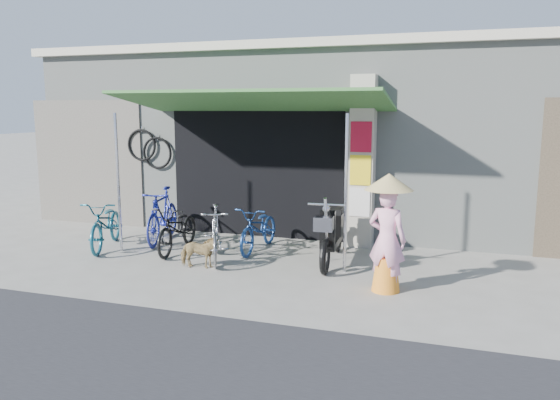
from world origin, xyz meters
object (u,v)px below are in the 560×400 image
(bike_blue, at_px, (162,215))
(moped, at_px, (332,232))
(bike_navy, at_px, (259,228))
(street_dog, at_px, (198,252))
(bike_teal, at_px, (107,224))
(bike_silver, at_px, (216,234))
(bike_black, at_px, (178,228))
(nun, at_px, (387,233))

(bike_blue, height_order, moped, moped)
(bike_navy, height_order, street_dog, bike_navy)
(bike_teal, distance_m, moped, 3.97)
(bike_blue, bearing_deg, bike_silver, -41.81)
(bike_black, xyz_separation_m, moped, (2.65, 0.19, 0.08))
(bike_blue, height_order, bike_black, bike_blue)
(moped, bearing_deg, street_dog, -156.10)
(bike_black, distance_m, street_dog, 1.13)
(bike_blue, xyz_separation_m, street_dog, (1.38, -1.32, -0.24))
(bike_black, height_order, moped, moped)
(bike_teal, xyz_separation_m, moped, (3.95, 0.38, 0.05))
(bike_blue, relative_size, moped, 0.88)
(bike_black, height_order, bike_navy, bike_black)
(bike_teal, xyz_separation_m, bike_navy, (2.60, 0.67, -0.04))
(moped, bearing_deg, bike_blue, 170.13)
(bike_teal, height_order, bike_silver, bike_silver)
(moped, bearing_deg, bike_black, 179.94)
(bike_teal, bearing_deg, bike_silver, -22.87)
(street_dog, bearing_deg, moped, -72.06)
(bike_silver, height_order, street_dog, bike_silver)
(street_dog, bearing_deg, bike_teal, 63.40)
(bike_silver, bearing_deg, nun, -36.44)
(moped, bearing_deg, nun, -53.47)
(bike_black, xyz_separation_m, bike_silver, (0.86, -0.33, 0.04))
(bike_teal, height_order, nun, nun)
(street_dog, bearing_deg, bike_navy, -32.13)
(bike_silver, relative_size, bike_navy, 0.98)
(street_dog, bearing_deg, bike_blue, 36.20)
(bike_silver, distance_m, street_dog, 0.52)
(bike_blue, relative_size, street_dog, 2.75)
(street_dog, height_order, nun, nun)
(bike_silver, distance_m, moped, 1.87)
(bike_navy, bearing_deg, moped, -10.18)
(bike_teal, height_order, bike_blue, bike_blue)
(bike_teal, bearing_deg, nun, -28.20)
(bike_black, xyz_separation_m, street_dog, (0.78, -0.81, -0.15))
(bike_blue, distance_m, moped, 3.27)
(bike_teal, xyz_separation_m, street_dog, (2.08, -0.61, -0.18))
(bike_teal, height_order, bike_navy, bike_teal)
(street_dog, distance_m, moped, 2.13)
(bike_black, xyz_separation_m, bike_navy, (1.30, 0.48, -0.01))
(bike_black, relative_size, moped, 0.82)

